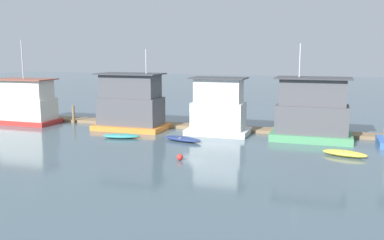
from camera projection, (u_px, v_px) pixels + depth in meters
ground_plane at (195, 133)px, 40.15m from camera, size 200.00×200.00×0.00m
dock_walkway at (203, 127)px, 42.62m from camera, size 51.00×1.99×0.30m
houseboat_red at (26, 103)px, 45.25m from camera, size 6.56×3.62×8.78m
houseboat_orange at (131, 104)px, 41.84m from camera, size 6.89×4.17×7.81m
houseboat_white at (219, 109)px, 39.45m from camera, size 5.69×3.73×5.25m
houseboat_green at (312, 112)px, 36.75m from camera, size 6.79×4.15×8.27m
dinghy_teal at (121, 136)px, 37.82m from camera, size 3.52×2.00×0.38m
dinghy_navy at (183, 139)px, 36.45m from camera, size 3.83×2.12×0.41m
dinghy_yellow at (345, 153)px, 31.20m from camera, size 3.35×1.83×0.45m
mooring_post_far_left at (237, 122)px, 40.19m from camera, size 0.24×0.24×1.97m
mooring_post_near_right at (73, 114)px, 45.64m from camera, size 0.27×0.27×1.89m
mooring_post_far_right at (341, 128)px, 37.36m from camera, size 0.22×0.22×1.96m
buoy_red at (180, 157)px, 30.12m from camera, size 0.46×0.46×0.46m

